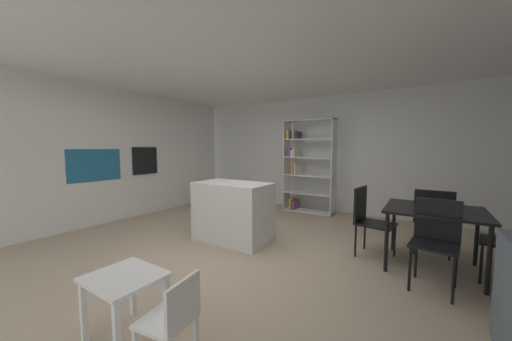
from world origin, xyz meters
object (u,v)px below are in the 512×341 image
at_px(kitchen_island, 233,212).
at_px(child_table, 125,287).
at_px(dining_table, 434,215).
at_px(dining_chair_near, 436,235).
at_px(built_in_oven, 145,160).
at_px(dining_chair_far, 433,216).
at_px(open_bookshelf, 305,165).
at_px(dining_chair_island_side, 368,216).
at_px(child_chair_right, 173,318).

relative_size(kitchen_island, child_table, 2.21).
bearing_deg(dining_table, dining_chair_near, -88.65).
bearing_deg(built_in_oven, dining_chair_far, 8.03).
height_order(kitchen_island, dining_chair_near, kitchen_island).
relative_size(built_in_oven, dining_chair_far, 0.65).
distance_m(child_table, dining_chair_far, 3.76).
height_order(child_table, dining_table, dining_table).
height_order(kitchen_island, open_bookshelf, open_bookshelf).
xyz_separation_m(kitchen_island, dining_chair_near, (2.66, 0.06, 0.09)).
bearing_deg(built_in_oven, child_table, -36.32).
height_order(child_table, dining_chair_island_side, dining_chair_island_side).
xyz_separation_m(open_bookshelf, dining_chair_near, (2.47, -2.39, -0.54)).
height_order(dining_table, dining_chair_near, dining_chair_near).
bearing_deg(dining_chair_far, dining_chair_island_side, 30.91).
distance_m(dining_chair_island_side, dining_chair_near, 0.90).
relative_size(built_in_oven, dining_chair_island_side, 0.63).
relative_size(open_bookshelf, child_table, 3.91).
bearing_deg(dining_chair_island_side, dining_chair_far, -49.76).
xyz_separation_m(child_table, dining_table, (1.98, 2.71, 0.25)).
distance_m(open_bookshelf, dining_chair_far, 2.90).
height_order(built_in_oven, child_table, built_in_oven).
relative_size(kitchen_island, open_bookshelf, 0.56).
distance_m(built_in_oven, dining_chair_island_side, 4.61).
bearing_deg(dining_chair_near, kitchen_island, -171.92).
bearing_deg(open_bookshelf, dining_chair_far, -30.22).
bearing_deg(dining_chair_far, child_chair_right, 64.53).
bearing_deg(child_chair_right, built_in_oven, -131.36).
distance_m(built_in_oven, kitchen_island, 2.77).
height_order(built_in_oven, dining_table, built_in_oven).
height_order(dining_chair_island_side, dining_chair_near, dining_chair_island_side).
bearing_deg(dining_chair_island_side, kitchen_island, 114.68).
xyz_separation_m(dining_chair_island_side, dining_chair_near, (0.75, -0.49, 0.01)).
bearing_deg(dining_table, kitchen_island, -168.42).
bearing_deg(dining_table, open_bookshelf, 142.14).
distance_m(child_table, child_chair_right, 0.54).
height_order(built_in_oven, open_bookshelf, open_bookshelf).
relative_size(child_chair_right, dining_chair_far, 0.70).
height_order(child_chair_right, dining_chair_far, dining_chair_far).
distance_m(kitchen_island, dining_chair_far, 2.84).
bearing_deg(child_table, open_bookshelf, 95.90).
bearing_deg(dining_chair_near, dining_table, 98.08).
distance_m(built_in_oven, child_table, 4.19).
distance_m(open_bookshelf, dining_table, 3.15).
xyz_separation_m(built_in_oven, child_table, (3.32, -2.44, -0.79)).
height_order(dining_table, dining_chair_far, dining_chair_far).
bearing_deg(kitchen_island, child_table, -73.03).
height_order(child_table, dining_chair_near, dining_chair_near).
distance_m(kitchen_island, dining_chair_island_side, 1.98).
distance_m(child_chair_right, dining_table, 3.08).
bearing_deg(kitchen_island, dining_chair_island_side, 16.32).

